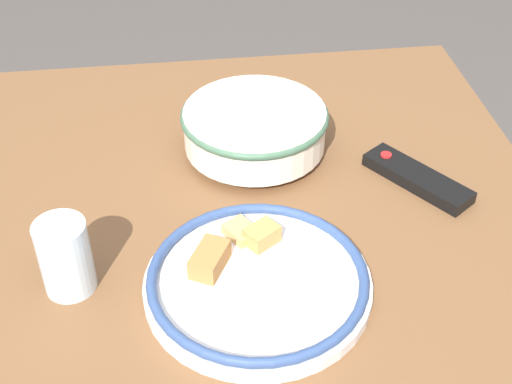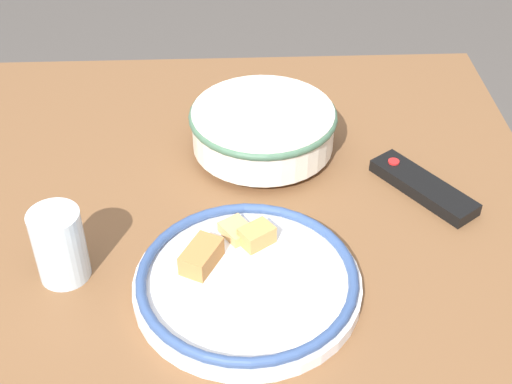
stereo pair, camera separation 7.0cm
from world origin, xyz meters
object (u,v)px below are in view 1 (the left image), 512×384
(noodle_bowl, at_px, (255,128))
(tv_remote, at_px, (417,178))
(drinking_glass, at_px, (65,257))
(food_plate, at_px, (256,280))

(noodle_bowl, bearing_deg, tv_remote, 64.00)
(drinking_glass, bearing_deg, food_plate, 81.29)
(tv_remote, xyz_separation_m, drinking_glass, (0.16, -0.52, 0.04))
(noodle_bowl, height_order, drinking_glass, drinking_glass)
(noodle_bowl, relative_size, tv_remote, 1.35)
(food_plate, height_order, drinking_glass, drinking_glass)
(food_plate, height_order, tv_remote, food_plate)
(noodle_bowl, height_order, food_plate, noodle_bowl)
(food_plate, distance_m, tv_remote, 0.34)
(food_plate, bearing_deg, tv_remote, 124.69)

